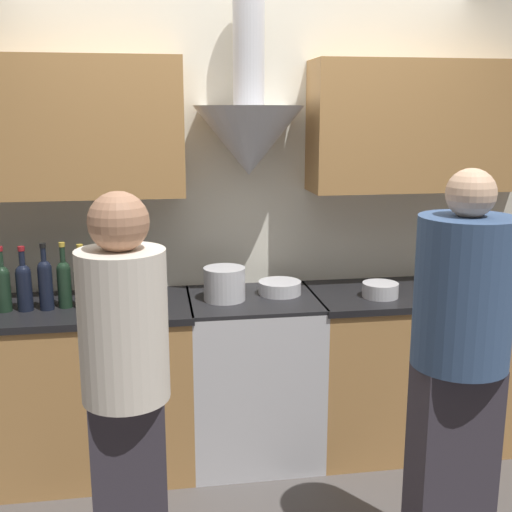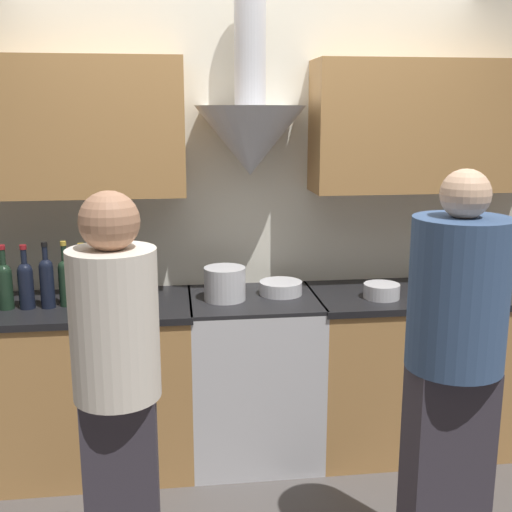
{
  "view_description": "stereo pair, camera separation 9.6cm",
  "coord_description": "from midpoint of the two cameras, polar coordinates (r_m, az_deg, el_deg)",
  "views": [
    {
      "loc": [
        -0.5,
        -2.93,
        1.88
      ],
      "look_at": [
        0.0,
        0.22,
        1.16
      ],
      "focal_mm": 45.0,
      "sensor_mm": 36.0,
      "label": 1
    },
    {
      "loc": [
        -0.41,
        -2.95,
        1.88
      ],
      "look_at": [
        0.0,
        0.22,
        1.16
      ],
      "focal_mm": 45.0,
      "sensor_mm": 36.0,
      "label": 2
    }
  ],
  "objects": [
    {
      "name": "wine_bottle_5",
      "position": [
        3.37,
        -18.99,
        -2.21
      ],
      "size": [
        0.07,
        0.07,
        0.34
      ],
      "color": "black",
      "rests_on": "counter_left"
    },
    {
      "name": "wine_bottle_3",
      "position": [
        3.42,
        -22.36,
        -2.44
      ],
      "size": [
        0.08,
        0.08,
        0.33
      ],
      "color": "black",
      "rests_on": "counter_left"
    },
    {
      "name": "saucepan",
      "position": [
        3.49,
        10.22,
        -2.99
      ],
      "size": [
        0.19,
        0.19,
        0.08
      ],
      "color": "silver",
      "rests_on": "counter_right"
    },
    {
      "name": "wall_back",
      "position": [
        3.58,
        -1.71,
        6.22
      ],
      "size": [
        8.4,
        0.58,
        2.6
      ],
      "color": "silver",
      "rests_on": "ground_plane"
    },
    {
      "name": "person_foreground_left",
      "position": [
        2.34,
        -12.59,
        -12.09
      ],
      "size": [
        0.3,
        0.3,
        1.63
      ],
      "color": "#38333D",
      "rests_on": "ground_plane"
    },
    {
      "name": "wine_bottle_4",
      "position": [
        3.4,
        -20.69,
        -2.39
      ],
      "size": [
        0.08,
        0.08,
        0.33
      ],
      "color": "black",
      "rests_on": "counter_left"
    },
    {
      "name": "orange_fruit",
      "position": [
        3.65,
        17.6,
        -2.72
      ],
      "size": [
        0.07,
        0.07,
        0.07
      ],
      "color": "orange",
      "rests_on": "counter_right"
    },
    {
      "name": "person_foreground_right",
      "position": [
        2.59,
        16.51,
        -9.45
      ],
      "size": [
        0.36,
        0.36,
        1.68
      ],
      "color": "#38333D",
      "rests_on": "ground_plane"
    },
    {
      "name": "mixing_bowl",
      "position": [
        3.49,
        1.34,
        -2.83
      ],
      "size": [
        0.23,
        0.23,
        0.07
      ],
      "color": "silver",
      "rests_on": "stove_range"
    },
    {
      "name": "wine_bottle_7",
      "position": [
        3.36,
        -16.01,
        -2.33
      ],
      "size": [
        0.08,
        0.08,
        0.33
      ],
      "color": "black",
      "rests_on": "counter_left"
    },
    {
      "name": "chefs_knife",
      "position": [
        3.84,
        15.45,
        -2.34
      ],
      "size": [
        0.26,
        0.14,
        0.01
      ],
      "rotation": [
        0.0,
        0.0,
        0.42
      ],
      "color": "silver",
      "rests_on": "counter_right"
    },
    {
      "name": "counter_right",
      "position": [
        3.84,
        13.87,
        -9.47
      ],
      "size": [
        1.3,
        0.62,
        0.91
      ],
      "color": "#B27F47",
      "rests_on": "ground_plane"
    },
    {
      "name": "stove_range",
      "position": [
        3.58,
        -1.04,
        -10.64
      ],
      "size": [
        0.69,
        0.6,
        0.91
      ],
      "color": "silver",
      "rests_on": "ground_plane"
    },
    {
      "name": "ground_plane",
      "position": [
        3.52,
        -0.23,
        -19.57
      ],
      "size": [
        12.0,
        12.0,
        0.0
      ],
      "primitive_type": "plane",
      "color": "#4C4744"
    },
    {
      "name": "wine_bottle_6",
      "position": [
        3.38,
        -17.46,
        -2.16
      ],
      "size": [
        0.07,
        0.07,
        0.34
      ],
      "color": "black",
      "rests_on": "counter_left"
    },
    {
      "name": "wine_bottle_8",
      "position": [
        3.34,
        -14.17,
        -2.33
      ],
      "size": [
        0.07,
        0.07,
        0.32
      ],
      "color": "black",
      "rests_on": "counter_left"
    },
    {
      "name": "counter_left",
      "position": [
        3.59,
        -17.08,
        -11.22
      ],
      "size": [
        1.3,
        0.62,
        0.91
      ],
      "color": "#B27F47",
      "rests_on": "ground_plane"
    },
    {
      "name": "stock_pot",
      "position": [
        3.37,
        -3.64,
        -2.49
      ],
      "size": [
        0.22,
        0.22,
        0.17
      ],
      "color": "silver",
      "rests_on": "stove_range"
    }
  ]
}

